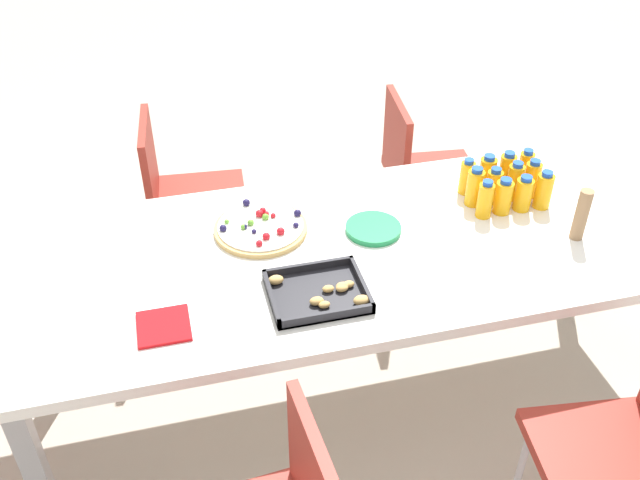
# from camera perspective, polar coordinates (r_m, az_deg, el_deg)

# --- Properties ---
(ground_plane) EXTENTS (12.00, 12.00, 0.00)m
(ground_plane) POSITION_cam_1_polar(r_m,az_deg,el_deg) (2.85, 3.08, -12.19)
(ground_plane) COLOR #B2A899
(party_table) EXTENTS (2.35, 0.90, 0.73)m
(party_table) POSITION_cam_1_polar(r_m,az_deg,el_deg) (2.38, 3.60, -1.44)
(party_table) COLOR white
(party_table) RESTS_ON ground_plane
(chair_near_left) EXTENTS (0.44, 0.44, 0.83)m
(chair_near_left) POSITION_cam_1_polar(r_m,az_deg,el_deg) (3.22, 8.04, 5.68)
(chair_near_left) COLOR maroon
(chair_near_left) RESTS_ON ground_plane
(chair_near_right) EXTENTS (0.43, 0.43, 0.83)m
(chair_near_right) POSITION_cam_1_polar(r_m,az_deg,el_deg) (3.09, -11.05, 3.84)
(chair_near_right) COLOR maroon
(chair_near_right) RESTS_ON ground_plane
(chair_far_left) EXTENTS (0.45, 0.45, 0.83)m
(chair_far_left) POSITION_cam_1_polar(r_m,az_deg,el_deg) (2.23, 24.10, -15.02)
(chair_far_left) COLOR maroon
(chair_far_left) RESTS_ON ground_plane
(juice_bottle_0) EXTENTS (0.05, 0.05, 0.15)m
(juice_bottle_0) POSITION_cam_1_polar(r_m,az_deg,el_deg) (2.71, 16.17, 5.51)
(juice_bottle_0) COLOR #FAAA14
(juice_bottle_0) RESTS_ON party_table
(juice_bottle_1) EXTENTS (0.06, 0.06, 0.15)m
(juice_bottle_1) POSITION_cam_1_polar(r_m,az_deg,el_deg) (2.67, 14.78, 5.35)
(juice_bottle_1) COLOR #FAAB14
(juice_bottle_1) RESTS_ON party_table
(juice_bottle_2) EXTENTS (0.06, 0.06, 0.15)m
(juice_bottle_2) POSITION_cam_1_polar(r_m,az_deg,el_deg) (2.64, 13.28, 5.18)
(juice_bottle_2) COLOR #F8B014
(juice_bottle_2) RESTS_ON party_table
(juice_bottle_3) EXTENTS (0.05, 0.05, 0.14)m
(juice_bottle_3) POSITION_cam_1_polar(r_m,az_deg,el_deg) (2.62, 11.73, 4.98)
(juice_bottle_3) COLOR #FAAB14
(juice_bottle_3) RESTS_ON party_table
(juice_bottle_4) EXTENTS (0.06, 0.06, 0.14)m
(juice_bottle_4) POSITION_cam_1_polar(r_m,az_deg,el_deg) (2.66, 16.67, 4.73)
(juice_bottle_4) COLOR #FAAD14
(juice_bottle_4) RESTS_ON party_table
(juice_bottle_5) EXTENTS (0.06, 0.06, 0.15)m
(juice_bottle_5) POSITION_cam_1_polar(r_m,az_deg,el_deg) (2.62, 15.39, 4.56)
(juice_bottle_5) COLOR #F9AC14
(juice_bottle_5) RESTS_ON party_table
(juice_bottle_6) EXTENTS (0.06, 0.06, 0.14)m
(juice_bottle_6) POSITION_cam_1_polar(r_m,az_deg,el_deg) (2.59, 13.78, 4.24)
(juice_bottle_6) COLOR #F8AF14
(juice_bottle_6) RESTS_ON party_table
(juice_bottle_7) EXTENTS (0.06, 0.06, 0.15)m
(juice_bottle_7) POSITION_cam_1_polar(r_m,az_deg,el_deg) (2.56, 12.33, 4.17)
(juice_bottle_7) COLOR #F8AD14
(juice_bottle_7) RESTS_ON party_table
(juice_bottle_8) EXTENTS (0.06, 0.06, 0.14)m
(juice_bottle_8) POSITION_cam_1_polar(r_m,az_deg,el_deg) (2.60, 17.55, 3.82)
(juice_bottle_8) COLOR #F8AE14
(juice_bottle_8) RESTS_ON party_table
(juice_bottle_9) EXTENTS (0.06, 0.06, 0.13)m
(juice_bottle_9) POSITION_cam_1_polar(r_m,az_deg,el_deg) (2.57, 16.04, 3.58)
(juice_bottle_9) COLOR #FAB014
(juice_bottle_9) RESTS_ON party_table
(juice_bottle_10) EXTENTS (0.06, 0.06, 0.13)m
(juice_bottle_10) POSITION_cam_1_polar(r_m,az_deg,el_deg) (2.54, 14.52, 3.39)
(juice_bottle_10) COLOR #FBAF14
(juice_bottle_10) RESTS_ON party_table
(juice_bottle_11) EXTENTS (0.05, 0.05, 0.14)m
(juice_bottle_11) POSITION_cam_1_polar(r_m,az_deg,el_deg) (2.50, 13.13, 3.17)
(juice_bottle_11) COLOR #FBAB14
(juice_bottle_11) RESTS_ON party_table
(fruit_pizza) EXTENTS (0.32, 0.32, 0.05)m
(fruit_pizza) POSITION_cam_1_polar(r_m,az_deg,el_deg) (2.40, -4.78, 1.00)
(fruit_pizza) COLOR tan
(fruit_pizza) RESTS_ON party_table
(snack_tray) EXTENTS (0.29, 0.24, 0.04)m
(snack_tray) POSITION_cam_1_polar(r_m,az_deg,el_deg) (2.13, -0.06, -4.26)
(snack_tray) COLOR black
(snack_tray) RESTS_ON party_table
(plate_stack) EXTENTS (0.19, 0.19, 0.02)m
(plate_stack) POSITION_cam_1_polar(r_m,az_deg,el_deg) (2.40, 4.30, 0.92)
(plate_stack) COLOR #1E8C4C
(plate_stack) RESTS_ON party_table
(napkin_stack) EXTENTS (0.15, 0.15, 0.01)m
(napkin_stack) POSITION_cam_1_polar(r_m,az_deg,el_deg) (2.08, -12.46, -6.78)
(napkin_stack) COLOR red
(napkin_stack) RESTS_ON party_table
(cardboard_tube) EXTENTS (0.04, 0.04, 0.18)m
(cardboard_tube) POSITION_cam_1_polar(r_m,az_deg,el_deg) (2.47, 20.28, 1.92)
(cardboard_tube) COLOR #9E7A56
(cardboard_tube) RESTS_ON party_table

